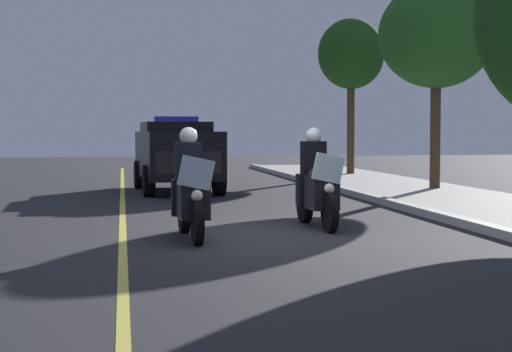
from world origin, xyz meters
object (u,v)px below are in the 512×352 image
at_px(police_motorcycle_lead_right, 316,187).
at_px(police_suv, 177,152).
at_px(tree_behind_suv, 351,55).
at_px(tree_far_back, 436,36).
at_px(police_motorcycle_lead_left, 190,193).

xyz_separation_m(police_motorcycle_lead_right, police_suv, (-8.74, -1.82, 0.37)).
distance_m(police_motorcycle_lead_right, tree_behind_suv, 16.45).
bearing_deg(tree_behind_suv, tree_far_back, 1.38).
distance_m(police_motorcycle_lead_left, tree_far_back, 11.91).
distance_m(police_motorcycle_lead_left, police_suv, 9.87).
height_order(tree_far_back, tree_behind_suv, tree_behind_suv).
distance_m(police_suv, tree_behind_suv, 9.96).
bearing_deg(tree_far_back, police_motorcycle_lead_right, -34.18).
distance_m(police_motorcycle_lead_left, tree_behind_suv, 18.25).
relative_size(police_motorcycle_lead_left, police_motorcycle_lead_right, 1.00).
bearing_deg(tree_far_back, tree_behind_suv, -178.62).
bearing_deg(police_motorcycle_lead_right, tree_far_back, 145.82).
bearing_deg(police_suv, police_motorcycle_lead_right, 11.77).
bearing_deg(police_motorcycle_lead_left, tree_behind_suv, 156.25).
relative_size(police_motorcycle_lead_left, police_suv, 0.43).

